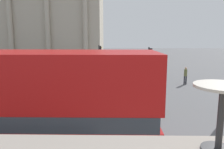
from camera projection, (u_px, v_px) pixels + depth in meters
name	position (u px, v px, depth m)	size (l,w,h in m)	color
cafe_dining_table	(222.00, 103.00, 2.29)	(0.60, 0.60, 0.73)	#2D2D30
traffic_light_mid	(149.00, 63.00, 19.10)	(0.42, 0.24, 4.01)	black
traffic_light_far	(100.00, 57.00, 26.27)	(0.42, 0.24, 3.94)	black
car_maroon	(104.00, 73.00, 25.54)	(4.20, 1.93, 1.35)	black
pedestrian_olive	(185.00, 74.00, 22.58)	(0.32, 0.32, 1.83)	#282B33
pedestrian_yellow	(158.00, 98.00, 14.13)	(0.32, 0.32, 1.66)	#282B33
pedestrian_blue	(153.00, 71.00, 25.52)	(0.32, 0.32, 1.67)	#282B33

